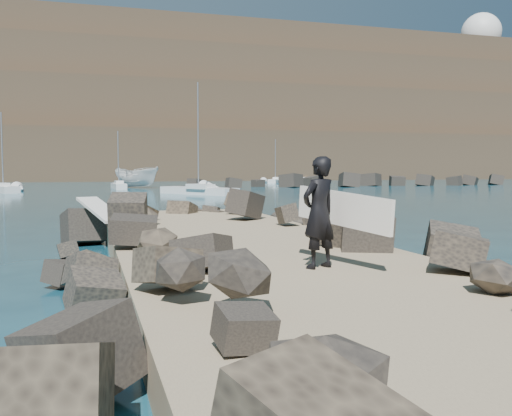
{
  "coord_description": "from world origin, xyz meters",
  "views": [
    {
      "loc": [
        -3.56,
        -13.0,
        2.38
      ],
      "look_at": [
        0.0,
        -1.0,
        1.5
      ],
      "focal_mm": 40.0,
      "sensor_mm": 36.0,
      "label": 1
    }
  ],
  "objects_px": {
    "boat_imported": "(137,177)",
    "surfer_with_board": "(322,212)",
    "surfboard_resting": "(101,213)",
    "radome": "(481,39)"
  },
  "relations": [
    {
      "from": "boat_imported",
      "to": "radome",
      "type": "xyz_separation_m",
      "value": [
        115.38,
        86.16,
        42.07
      ]
    },
    {
      "from": "boat_imported",
      "to": "radome",
      "type": "height_order",
      "value": "radome"
    },
    {
      "from": "surfboard_resting",
      "to": "surfer_with_board",
      "type": "bearing_deg",
      "value": -83.99
    },
    {
      "from": "surfboard_resting",
      "to": "surfer_with_board",
      "type": "xyz_separation_m",
      "value": [
        3.62,
        -8.12,
        0.56
      ]
    },
    {
      "from": "boat_imported",
      "to": "surfboard_resting",
      "type": "bearing_deg",
      "value": -137.05
    },
    {
      "from": "surfboard_resting",
      "to": "radome",
      "type": "distance_m",
      "value": 189.02
    },
    {
      "from": "surfboard_resting",
      "to": "radome",
      "type": "relative_size",
      "value": 0.13
    },
    {
      "from": "surfboard_resting",
      "to": "boat_imported",
      "type": "bearing_deg",
      "value": 66.1
    },
    {
      "from": "boat_imported",
      "to": "surfer_with_board",
      "type": "bearing_deg",
      "value": -132.88
    },
    {
      "from": "boat_imported",
      "to": "radome",
      "type": "relative_size",
      "value": 0.34
    }
  ]
}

